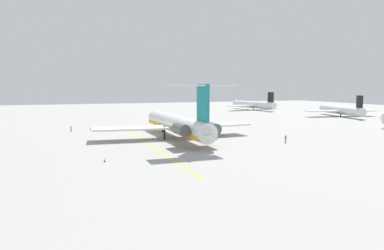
{
  "coord_description": "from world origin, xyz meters",
  "views": [
    {
      "loc": [
        76.3,
        -19.38,
        12.24
      ],
      "look_at": [
        -3.44,
        11.07,
        2.98
      ],
      "focal_mm": 33.45,
      "sensor_mm": 36.0,
      "label": 1
    }
  ],
  "objects": [
    {
      "name": "ground_crew_near_tail",
      "position": [
        11.86,
        27.0,
        1.15
      ],
      "size": [
        0.31,
        0.39,
        1.81
      ],
      "rotation": [
        0.0,
        0.0,
        2.51
      ],
      "color": "black",
      "rests_on": "ground"
    },
    {
      "name": "safety_cone_tail",
      "position": [
        -26.95,
        -10.47,
        0.28
      ],
      "size": [
        0.4,
        0.4,
        0.55
      ],
      "primitive_type": "cone",
      "color": "#EA590F",
      "rests_on": "ground"
    },
    {
      "name": "ground_crew_near_nose",
      "position": [
        -24.28,
        -15.78,
        1.07
      ],
      "size": [
        0.27,
        0.42,
        1.69
      ],
      "rotation": [
        0.0,
        0.0,
        6.12
      ],
      "color": "black",
      "rests_on": "ground"
    },
    {
      "name": "safety_cone_wingtip",
      "position": [
        -26.46,
        19.52,
        0.28
      ],
      "size": [
        0.4,
        0.4,
        0.55
      ],
      "primitive_type": "cone",
      "color": "#EA590F",
      "rests_on": "ground"
    },
    {
      "name": "safety_cone_nose",
      "position": [
        18.01,
        -12.29,
        0.28
      ],
      "size": [
        0.4,
        0.4,
        0.55
      ],
      "primitive_type": "cone",
      "color": "#EA590F",
      "rests_on": "ground"
    },
    {
      "name": "ground",
      "position": [
        0.0,
        0.0,
        0.0
      ],
      "size": [
        363.94,
        363.94,
        0.0
      ],
      "primitive_type": "plane",
      "color": "#9E9E99"
    },
    {
      "name": "airliner_mid_left",
      "position": [
        -38.58,
        89.33,
        2.61
      ],
      "size": [
        29.53,
        29.4,
        8.86
      ],
      "rotation": [
        0.0,
        0.0,
        2.94
      ],
      "color": "silver",
      "rests_on": "ground"
    },
    {
      "name": "taxiway_centreline",
      "position": [
        -3.44,
        -1.44,
        0.0
      ],
      "size": [
        75.46,
        0.54,
        0.01
      ],
      "primitive_type": "cube",
      "rotation": [
        0.0,
        0.0,
        3.14
      ],
      "color": "gold",
      "rests_on": "ground"
    },
    {
      "name": "main_jetliner",
      "position": [
        -2.21,
        7.06,
        3.46
      ],
      "size": [
        43.45,
        38.72,
        12.69
      ],
      "rotation": [
        0.0,
        0.0,
        3.13
      ],
      "color": "white",
      "rests_on": "ground"
    },
    {
      "name": "airliner_far_left",
      "position": [
        -87.38,
        76.92,
        2.77
      ],
      "size": [
        31.41,
        31.26,
        9.41
      ],
      "rotation": [
        0.0,
        0.0,
        3.33
      ],
      "color": "white",
      "rests_on": "ground"
    }
  ]
}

